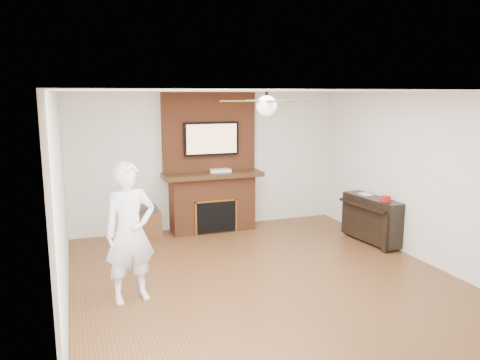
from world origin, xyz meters
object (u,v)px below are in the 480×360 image
object	(u,v)px
fireplace	(211,176)
piano	(372,218)
side_table	(146,223)
person	(130,232)

from	to	relation	value
fireplace	piano	xyz separation A→B (m)	(2.31, -1.67, -0.58)
fireplace	piano	world-z (taller)	fireplace
side_table	piano	size ratio (longest dim) A/B	0.45
person	piano	xyz separation A→B (m)	(4.07, 0.91, -0.43)
side_table	piano	world-z (taller)	piano
person	piano	bearing A→B (deg)	0.71
side_table	person	bearing A→B (deg)	-103.91
fireplace	side_table	bearing A→B (deg)	-176.84
fireplace	person	distance (m)	3.13
person	side_table	distance (m)	2.64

